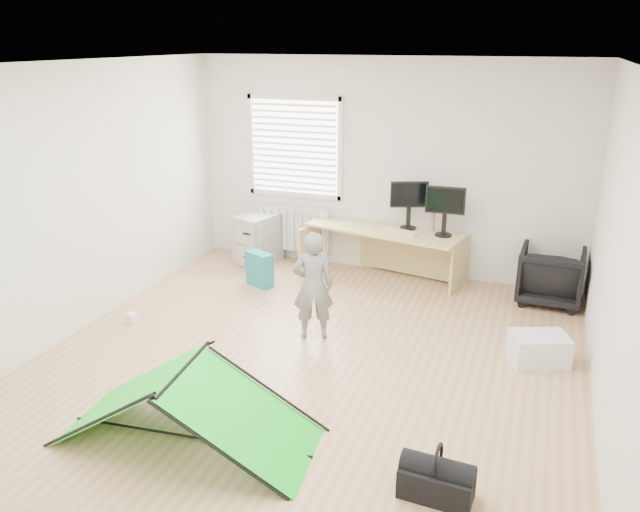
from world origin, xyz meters
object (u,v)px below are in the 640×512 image
(filing_cabinet, at_px, (258,239))
(laptop_bag, at_px, (190,385))
(desk, at_px, (383,254))
(thermos, at_px, (432,221))
(kite, at_px, (187,404))
(storage_crate, at_px, (539,349))
(monitor_right, at_px, (444,218))
(person, at_px, (313,286))
(office_chair, at_px, (551,276))
(monitor_left, at_px, (409,211))
(duffel_bag, at_px, (436,483))

(filing_cabinet, relative_size, laptop_bag, 1.63)
(desk, xyz_separation_m, laptop_bag, (-0.79, -3.29, -0.18))
(filing_cabinet, distance_m, laptop_bag, 3.46)
(filing_cabinet, height_order, thermos, thermos)
(kite, distance_m, storage_crate, 3.28)
(monitor_right, distance_m, thermos, 0.24)
(monitor_right, xyz_separation_m, thermos, (-0.17, 0.15, -0.09))
(monitor_right, height_order, kite, monitor_right)
(person, bearing_deg, monitor_right, -142.79)
(desk, bearing_deg, thermos, 23.66)
(office_chair, bearing_deg, filing_cabinet, 1.87)
(monitor_left, xyz_separation_m, thermos, (0.29, 0.00, -0.09))
(storage_crate, relative_size, laptop_bag, 1.24)
(filing_cabinet, height_order, laptop_bag, filing_cabinet)
(thermos, bearing_deg, kite, -105.83)
(person, bearing_deg, filing_cabinet, -75.02)
(monitor_left, height_order, duffel_bag, monitor_left)
(monitor_right, bearing_deg, monitor_left, 160.27)
(kite, height_order, storage_crate, kite)
(filing_cabinet, xyz_separation_m, kite, (1.21, -3.78, -0.03))
(kite, distance_m, duffel_bag, 1.90)
(monitor_left, height_order, kite, monitor_left)
(laptop_bag, bearing_deg, office_chair, 47.76)
(office_chair, xyz_separation_m, storage_crate, (-0.06, -1.55, -0.18))
(kite, xyz_separation_m, storage_crate, (2.46, 2.16, -0.16))
(filing_cabinet, distance_m, thermos, 2.36)
(laptop_bag, bearing_deg, monitor_right, 63.25)
(monitor_left, xyz_separation_m, duffel_bag, (1.08, -3.87, -0.78))
(person, bearing_deg, thermos, -136.79)
(storage_crate, bearing_deg, laptop_bag, -148.10)
(office_chair, xyz_separation_m, person, (-2.24, -1.78, 0.24))
(storage_crate, height_order, laptop_bag, laptop_bag)
(thermos, bearing_deg, laptop_bag, -111.77)
(thermos, relative_size, storage_crate, 0.50)
(storage_crate, distance_m, laptop_bag, 3.21)
(person, bearing_deg, laptop_bag, 45.51)
(desk, bearing_deg, duffel_bag, -58.63)
(kite, xyz_separation_m, duffel_bag, (1.88, 0.01, -0.20))
(kite, xyz_separation_m, laptop_bag, (-0.27, 0.46, -0.15))
(thermos, height_order, storage_crate, thermos)
(monitor_right, bearing_deg, storage_crate, -54.82)
(filing_cabinet, relative_size, kite, 0.34)
(monitor_right, relative_size, storage_crate, 0.91)
(thermos, relative_size, person, 0.23)
(desk, distance_m, duffel_bag, 3.99)
(monitor_right, relative_size, office_chair, 0.65)
(office_chair, bearing_deg, desk, 1.59)
(monitor_left, bearing_deg, desk, -177.45)
(office_chair, relative_size, laptop_bag, 1.74)
(thermos, height_order, duffel_bag, thermos)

